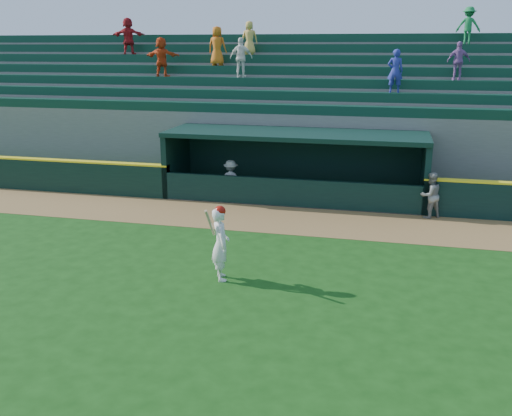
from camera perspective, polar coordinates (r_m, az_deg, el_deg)
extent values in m
plane|color=#134110|center=(14.09, -1.53, -6.83)|extent=(120.00, 120.00, 0.00)
cube|color=olive|center=(18.58, 2.38, -1.13)|extent=(40.00, 3.00, 0.01)
imported|color=gray|center=(19.43, 17.05, 1.23)|extent=(0.93, 0.88, 1.51)
imported|color=#A6A6A1|center=(20.91, -2.53, 2.84)|extent=(0.98, 0.62, 1.45)
cube|color=#60605C|center=(21.23, 3.86, 1.06)|extent=(9.00, 2.60, 0.04)
cube|color=black|center=(22.18, -7.91, 4.59)|extent=(0.20, 2.60, 2.30)
cube|color=black|center=(20.73, 16.57, 3.28)|extent=(0.20, 2.60, 2.30)
cube|color=black|center=(22.23, 4.48, 4.71)|extent=(9.40, 0.20, 2.30)
cube|color=black|center=(20.75, 3.98, 7.37)|extent=(9.40, 2.80, 0.16)
cube|color=black|center=(19.94, 3.28, 1.52)|extent=(9.00, 0.16, 1.00)
cube|color=brown|center=(21.94, 4.22, 2.16)|extent=(8.40, 0.45, 0.10)
cube|color=slate|center=(22.68, 4.71, 5.72)|extent=(34.00, 0.85, 2.91)
cube|color=#0F3828|center=(22.33, 4.76, 9.80)|extent=(34.00, 0.60, 0.36)
cube|color=slate|center=(23.47, 5.05, 6.61)|extent=(34.00, 0.85, 3.36)
cube|color=#0F3828|center=(23.13, 5.12, 11.12)|extent=(34.00, 0.60, 0.36)
cube|color=slate|center=(24.27, 5.37, 7.45)|extent=(34.00, 0.85, 3.81)
cube|color=#0F3828|center=(23.93, 5.46, 12.35)|extent=(34.00, 0.60, 0.36)
cube|color=slate|center=(25.07, 5.67, 8.23)|extent=(34.00, 0.85, 4.26)
cube|color=#0F3828|center=(24.75, 5.78, 13.50)|extent=(34.00, 0.60, 0.36)
cube|color=slate|center=(25.88, 5.95, 8.96)|extent=(34.00, 0.85, 4.71)
cube|color=#0F3828|center=(25.58, 6.08, 14.57)|extent=(34.00, 0.60, 0.36)
cube|color=slate|center=(26.69, 6.22, 9.65)|extent=(34.00, 0.85, 5.16)
cube|color=#0F3828|center=(26.42, 6.37, 15.58)|extent=(34.00, 0.60, 0.36)
cube|color=slate|center=(27.50, 6.47, 10.30)|extent=(34.00, 0.85, 5.61)
cube|color=#0F3828|center=(27.26, 6.64, 16.53)|extent=(34.00, 0.60, 0.36)
cube|color=slate|center=(28.07, 6.62, 10.40)|extent=(34.50, 0.30, 5.61)
imported|color=#CB6216|center=(25.67, -3.90, 15.86)|extent=(0.83, 0.56, 1.64)
imported|color=white|center=(24.50, -1.49, 14.81)|extent=(0.97, 0.44, 1.62)
imported|color=#B31B22|center=(28.14, -12.64, 16.44)|extent=(1.58, 0.81, 1.63)
imported|color=#293097|center=(22.83, 13.75, 13.17)|extent=(0.61, 0.42, 1.62)
imported|color=#1B7D3D|center=(26.37, 20.47, 16.73)|extent=(1.04, 0.71, 1.49)
imported|color=#E3B750|center=(26.16, -0.66, 16.65)|extent=(0.77, 0.57, 1.43)
imported|color=#9762A9|center=(23.78, 19.60, 13.69)|extent=(0.88, 0.43, 1.44)
imported|color=red|center=(25.64, -9.41, 14.68)|extent=(1.55, 0.56, 1.64)
imported|color=white|center=(13.65, -3.56, -3.62)|extent=(0.67, 0.77, 1.78)
sphere|color=#A51209|center=(13.40, -3.62, -0.33)|extent=(0.27, 0.27, 0.27)
cylinder|color=#CFAD84|center=(13.32, -4.62, -1.48)|extent=(0.13, 0.53, 0.76)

